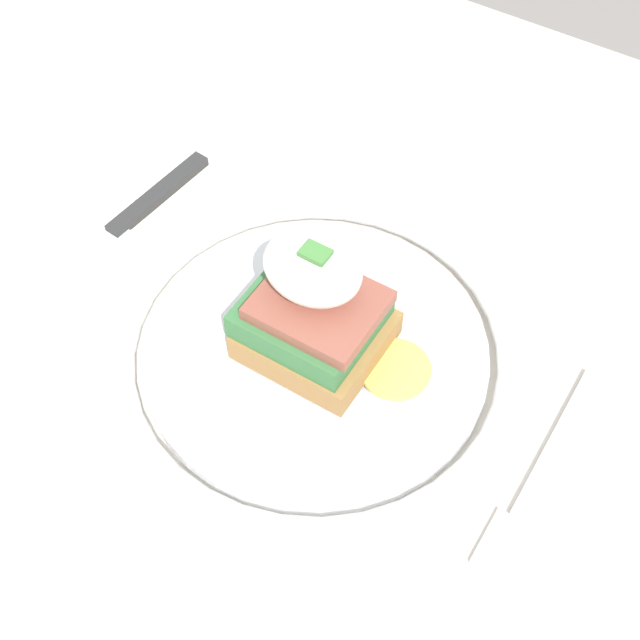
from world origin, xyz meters
name	(u,v)px	position (x,y,z in m)	size (l,w,h in m)	color
dining_table	(275,432)	(0.00, 0.00, 0.60)	(0.82, 0.79, 0.73)	beige
plate	(320,346)	(-0.04, 0.00, 0.74)	(0.24, 0.24, 0.02)	silver
sandwich	(318,304)	(-0.04, 0.00, 0.78)	(0.11, 0.07, 0.09)	#9E703D
fork	(538,478)	(-0.19, 0.00, 0.73)	(0.02, 0.15, 0.00)	silver
knife	(121,226)	(0.14, -0.02, 0.74)	(0.03, 0.20, 0.01)	#2D2D2D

